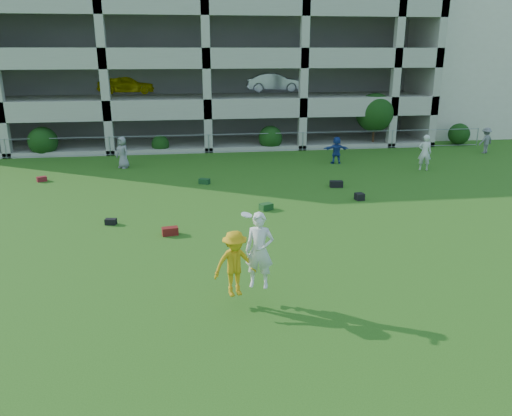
{
  "coord_description": "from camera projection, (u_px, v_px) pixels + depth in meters",
  "views": [
    {
      "loc": [
        -1.37,
        -11.93,
        6.21
      ],
      "look_at": [
        0.73,
        3.0,
        1.4
      ],
      "focal_mm": 35.0,
      "sensor_mm": 36.0,
      "label": 1
    }
  ],
  "objects": [
    {
      "name": "bag_black_e",
      "position": [
        336.0,
        184.0,
        23.48
      ],
      "size": [
        0.63,
        0.37,
        0.3
      ],
      "primitive_type": "cube",
      "rotation": [
        0.0,
        0.0,
        -0.12
      ],
      "color": "black",
      "rests_on": "ground"
    },
    {
      "name": "fence",
      "position": [
        209.0,
        143.0,
        31.06
      ],
      "size": [
        36.06,
        0.06,
        1.2
      ],
      "color": "gray",
      "rests_on": "ground"
    },
    {
      "name": "crate_d",
      "position": [
        359.0,
        197.0,
        21.48
      ],
      "size": [
        0.4,
        0.4,
        0.3
      ],
      "primitive_type": "cube",
      "rotation": [
        0.0,
        0.0,
        0.15
      ],
      "color": "black",
      "rests_on": "ground"
    },
    {
      "name": "parking_garage",
      "position": [
        201.0,
        52.0,
        37.63
      ],
      "size": [
        30.0,
        14.0,
        12.0
      ],
      "color": "#9E998C",
      "rests_on": "ground"
    },
    {
      "name": "frisbee_contest",
      "position": [
        244.0,
        259.0,
        12.36
      ],
      "size": [
        1.65,
        0.89,
        2.16
      ],
      "color": "gold",
      "rests_on": "ground"
    },
    {
      "name": "bag_green_c",
      "position": [
        266.0,
        207.0,
        20.18
      ],
      "size": [
        0.6,
        0.54,
        0.26
      ],
      "primitive_type": "cube",
      "rotation": [
        0.0,
        0.0,
        0.47
      ],
      "color": "#163C17",
      "rests_on": "ground"
    },
    {
      "name": "bag_red_a",
      "position": [
        170.0,
        231.0,
        17.43
      ],
      "size": [
        0.59,
        0.39,
        0.28
      ],
      "primitive_type": "cube",
      "rotation": [
        0.0,
        0.0,
        0.16
      ],
      "color": "#53160E",
      "rests_on": "ground"
    },
    {
      "name": "bystander_c",
      "position": [
        123.0,
        152.0,
        27.09
      ],
      "size": [
        0.98,
        0.98,
        1.71
      ],
      "primitive_type": "imported",
      "rotation": [
        0.0,
        0.0,
        -0.78
      ],
      "color": "gray",
      "rests_on": "ground"
    },
    {
      "name": "shrub_row",
      "position": [
        279.0,
        126.0,
        32.06
      ],
      "size": [
        34.38,
        2.52,
        3.5
      ],
      "color": "#163D11",
      "rests_on": "ground"
    },
    {
      "name": "bag_green_g",
      "position": [
        204.0,
        181.0,
        24.08
      ],
      "size": [
        0.58,
        0.5,
        0.25
      ],
      "primitive_type": "cube",
      "rotation": [
        0.0,
        0.0,
        -0.49
      ],
      "color": "#14381E",
      "rests_on": "ground"
    },
    {
      "name": "bag_red_f",
      "position": [
        42.0,
        179.0,
        24.51
      ],
      "size": [
        0.53,
        0.46,
        0.24
      ],
      "primitive_type": "cube",
      "rotation": [
        0.0,
        0.0,
        0.48
      ],
      "color": "#53170E",
      "rests_on": "ground"
    },
    {
      "name": "stucco_building",
      "position": [
        480.0,
        65.0,
        41.27
      ],
      "size": [
        16.0,
        14.0,
        10.0
      ],
      "primitive_type": "cube",
      "color": "beige",
      "rests_on": "ground"
    },
    {
      "name": "bystander_f",
      "position": [
        486.0,
        140.0,
        31.0
      ],
      "size": [
        1.16,
        0.89,
        1.59
      ],
      "primitive_type": "imported",
      "rotation": [
        0.0,
        0.0,
        3.47
      ],
      "color": "slate",
      "rests_on": "ground"
    },
    {
      "name": "bystander_e",
      "position": [
        425.0,
        153.0,
        26.57
      ],
      "size": [
        0.8,
        0.65,
        1.91
      ],
      "primitive_type": "imported",
      "rotation": [
        0.0,
        0.0,
        2.83
      ],
      "color": "silver",
      "rests_on": "ground"
    },
    {
      "name": "bystander_d",
      "position": [
        336.0,
        150.0,
        28.21
      ],
      "size": [
        1.45,
        0.55,
        1.54
      ],
      "primitive_type": "imported",
      "rotation": [
        0.0,
        0.0,
        3.07
      ],
      "color": "navy",
      "rests_on": "ground"
    },
    {
      "name": "bag_black_b",
      "position": [
        111.0,
        222.0,
        18.49
      ],
      "size": [
        0.44,
        0.32,
        0.22
      ],
      "primitive_type": "cube",
      "rotation": [
        0.0,
        0.0,
        -0.19
      ],
      "color": "black",
      "rests_on": "ground"
    },
    {
      "name": "ground",
      "position": [
        245.0,
        293.0,
        13.32
      ],
      "size": [
        100.0,
        100.0,
        0.0
      ],
      "primitive_type": "plane",
      "color": "#235114",
      "rests_on": "ground"
    }
  ]
}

